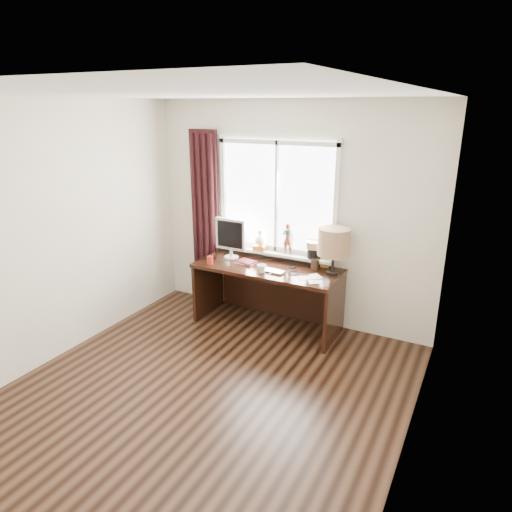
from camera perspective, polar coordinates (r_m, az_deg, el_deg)
The scene contains 18 objects.
floor at distance 4.32m, azimuth -7.46°, elevation -17.57°, with size 3.50×4.00×0.00m, color #412819.
ceiling at distance 3.51m, azimuth -9.31°, elevation 19.33°, with size 3.50×4.00×0.00m, color white.
wall_back at distance 5.40m, azimuth 4.19°, elevation 5.18°, with size 3.50×2.60×0.00m, color beige.
wall_left at distance 4.92m, azimuth -25.12°, elevation 2.15°, with size 4.00×2.60×0.00m, color beige.
wall_right at distance 3.10m, azimuth 19.24°, elevation -6.08°, with size 4.00×2.60×0.00m, color beige.
laptop at distance 5.11m, azimuth 2.01°, elevation -1.86°, with size 0.29×0.19×0.02m, color silver.
mug at distance 5.07m, azimuth 0.70°, elevation -1.56°, with size 0.10×0.09×0.10m, color white.
red_cup at distance 5.37m, azimuth -5.75°, elevation -0.52°, with size 0.07×0.07×0.10m, color maroon.
window at distance 5.40m, azimuth 2.75°, elevation 5.35°, with size 1.52×0.20×1.40m.
curtain at distance 5.89m, azimuth -6.39°, elevation 4.39°, with size 0.38×0.09×2.25m.
desk at distance 5.44m, azimuth 1.87°, elevation -3.46°, with size 1.70×0.70×0.75m.
monitor at distance 5.50m, azimuth -3.18°, elevation 2.52°, with size 0.40×0.18×0.49m.
notebook_stack at distance 5.38m, azimuth -1.25°, elevation -0.74°, with size 0.24×0.19×0.03m.
brush_holder at distance 5.21m, azimuth 7.37°, elevation -1.01°, with size 0.09×0.09×0.25m.
icon_frame at distance 5.28m, azimuth 8.55°, elevation -0.76°, with size 0.10×0.04×0.13m.
table_lamp at distance 5.00m, azimuth 9.71°, elevation 1.69°, with size 0.35×0.35×0.52m.
loose_papers at distance 4.94m, azimuth 7.03°, elevation -2.83°, with size 0.33×0.33×0.00m.
desk_cables at distance 5.18m, azimuth 4.58°, elevation -1.69°, with size 0.25×0.34×0.01m.
Camera 1 is at (2.08, -2.82, 2.53)m, focal length 32.00 mm.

